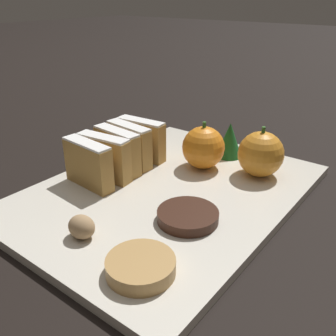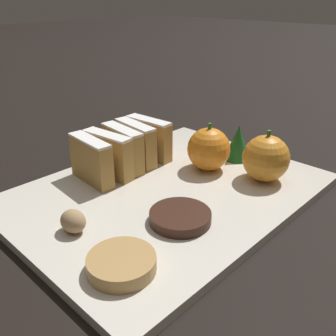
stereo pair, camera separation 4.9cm
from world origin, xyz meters
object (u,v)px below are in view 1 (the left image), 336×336
object	(u,v)px
orange_near	(201,147)
orange_far	(261,154)
walnut	(82,227)
chocolate_cookie	(188,216)

from	to	relation	value
orange_near	orange_far	world-z (taller)	orange_far
orange_near	walnut	xyz separation A→B (m)	(-0.00, -0.23, -0.02)
orange_far	walnut	world-z (taller)	orange_far
walnut	chocolate_cookie	xyz separation A→B (m)	(0.07, 0.09, -0.01)
orange_near	walnut	size ratio (longest dim) A/B	2.26
walnut	chocolate_cookie	size ratio (longest dim) A/B	0.44
orange_near	chocolate_cookie	distance (m)	0.15
orange_far	chocolate_cookie	distance (m)	0.16
orange_far	walnut	xyz separation A→B (m)	(-0.08, -0.25, -0.02)
orange_near	chocolate_cookie	xyz separation A→B (m)	(0.07, -0.13, -0.03)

